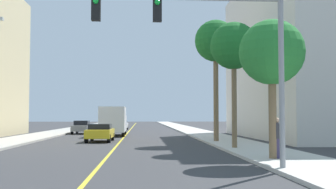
{
  "coord_description": "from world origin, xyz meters",
  "views": [
    {
      "loc": [
        1.69,
        -5.69,
        2.0
      ],
      "look_at": [
        3.04,
        15.64,
        3.11
      ],
      "focal_mm": 43.97,
      "sensor_mm": 36.0,
      "label": 1
    }
  ],
  "objects_px": {
    "car_gray": "(82,127)",
    "delivery_truck": "(114,120)",
    "traffic_signal_mast": "(205,34)",
    "palm_mid": "(234,47)",
    "pedestrian": "(277,138)",
    "palm_near": "(272,53)",
    "car_yellow": "(100,132)",
    "car_white": "(120,125)",
    "palm_far": "(216,42)"
  },
  "relations": [
    {
      "from": "pedestrian",
      "to": "car_gray",
      "type": "bearing_deg",
      "value": 176.78
    },
    {
      "from": "car_white",
      "to": "traffic_signal_mast",
      "type": "bearing_deg",
      "value": -80.48
    },
    {
      "from": "palm_near",
      "to": "car_gray",
      "type": "xyz_separation_m",
      "value": [
        -12.42,
        28.81,
        -3.99
      ]
    },
    {
      "from": "palm_far",
      "to": "delivery_truck",
      "type": "xyz_separation_m",
      "value": [
        -8.31,
        11.39,
        -5.92
      ]
    },
    {
      "from": "traffic_signal_mast",
      "to": "car_yellow",
      "type": "distance_m",
      "value": 18.95
    },
    {
      "from": "car_gray",
      "to": "delivery_truck",
      "type": "bearing_deg",
      "value": 127.62
    },
    {
      "from": "palm_far",
      "to": "car_yellow",
      "type": "xyz_separation_m",
      "value": [
        -8.69,
        2.1,
        -6.74
      ]
    },
    {
      "from": "car_yellow",
      "to": "delivery_truck",
      "type": "height_order",
      "value": "delivery_truck"
    },
    {
      "from": "car_gray",
      "to": "delivery_truck",
      "type": "xyz_separation_m",
      "value": [
        3.87,
        -4.99,
        0.79
      ]
    },
    {
      "from": "palm_near",
      "to": "delivery_truck",
      "type": "distance_m",
      "value": 25.5
    },
    {
      "from": "traffic_signal_mast",
      "to": "car_white",
      "type": "distance_m",
      "value": 43.78
    },
    {
      "from": "palm_near",
      "to": "pedestrian",
      "type": "height_order",
      "value": "palm_near"
    },
    {
      "from": "car_gray",
      "to": "delivery_truck",
      "type": "relative_size",
      "value": 0.61
    },
    {
      "from": "palm_near",
      "to": "car_yellow",
      "type": "bearing_deg",
      "value": 121.58
    },
    {
      "from": "traffic_signal_mast",
      "to": "palm_near",
      "type": "xyz_separation_m",
      "value": [
        3.43,
        3.11,
        -0.19
      ]
    },
    {
      "from": "palm_far",
      "to": "palm_mid",
      "type": "bearing_deg",
      "value": -90.45
    },
    {
      "from": "palm_far",
      "to": "car_gray",
      "type": "distance_m",
      "value": 21.49
    },
    {
      "from": "car_gray",
      "to": "car_yellow",
      "type": "xyz_separation_m",
      "value": [
        3.49,
        -14.28,
        -0.03
      ]
    },
    {
      "from": "palm_mid",
      "to": "palm_far",
      "type": "xyz_separation_m",
      "value": [
        0.05,
        6.21,
        1.39
      ]
    },
    {
      "from": "car_gray",
      "to": "car_yellow",
      "type": "bearing_deg",
      "value": 103.57
    },
    {
      "from": "palm_mid",
      "to": "car_white",
      "type": "relative_size",
      "value": 1.88
    },
    {
      "from": "delivery_truck",
      "to": "car_gray",
      "type": "bearing_deg",
      "value": 127.26
    },
    {
      "from": "palm_near",
      "to": "palm_mid",
      "type": "xyz_separation_m",
      "value": [
        -0.28,
        6.21,
        1.33
      ]
    },
    {
      "from": "traffic_signal_mast",
      "to": "palm_mid",
      "type": "bearing_deg",
      "value": 71.35
    },
    {
      "from": "traffic_signal_mast",
      "to": "car_yellow",
      "type": "relative_size",
      "value": 2.29
    },
    {
      "from": "palm_far",
      "to": "pedestrian",
      "type": "relative_size",
      "value": 5.08
    },
    {
      "from": "car_yellow",
      "to": "delivery_truck",
      "type": "bearing_deg",
      "value": 88.9
    },
    {
      "from": "palm_mid",
      "to": "car_yellow",
      "type": "bearing_deg",
      "value": 136.13
    },
    {
      "from": "car_yellow",
      "to": "delivery_truck",
      "type": "distance_m",
      "value": 9.33
    },
    {
      "from": "delivery_truck",
      "to": "car_white",
      "type": "bearing_deg",
      "value": 90.04
    },
    {
      "from": "palm_near",
      "to": "palm_mid",
      "type": "height_order",
      "value": "palm_mid"
    },
    {
      "from": "palm_mid",
      "to": "car_yellow",
      "type": "height_order",
      "value": "palm_mid"
    },
    {
      "from": "palm_mid",
      "to": "car_gray",
      "type": "relative_size",
      "value": 1.64
    },
    {
      "from": "palm_mid",
      "to": "pedestrian",
      "type": "distance_m",
      "value": 7.99
    },
    {
      "from": "palm_near",
      "to": "palm_mid",
      "type": "bearing_deg",
      "value": 92.61
    },
    {
      "from": "car_gray",
      "to": "traffic_signal_mast",
      "type": "bearing_deg",
      "value": 105.56
    },
    {
      "from": "traffic_signal_mast",
      "to": "car_gray",
      "type": "xyz_separation_m",
      "value": [
        -8.98,
        31.92,
        -4.18
      ]
    },
    {
      "from": "traffic_signal_mast",
      "to": "palm_far",
      "type": "height_order",
      "value": "palm_far"
    },
    {
      "from": "palm_near",
      "to": "car_yellow",
      "type": "relative_size",
      "value": 1.48
    },
    {
      "from": "traffic_signal_mast",
      "to": "car_gray",
      "type": "height_order",
      "value": "traffic_signal_mast"
    },
    {
      "from": "palm_far",
      "to": "car_white",
      "type": "xyz_separation_m",
      "value": [
        -8.47,
        27.73,
        -6.69
      ]
    },
    {
      "from": "palm_far",
      "to": "car_white",
      "type": "bearing_deg",
      "value": 106.99
    },
    {
      "from": "car_gray",
      "to": "car_white",
      "type": "distance_m",
      "value": 11.94
    },
    {
      "from": "pedestrian",
      "to": "palm_mid",
      "type": "bearing_deg",
      "value": 157.5
    },
    {
      "from": "delivery_truck",
      "to": "pedestrian",
      "type": "bearing_deg",
      "value": -70.35
    },
    {
      "from": "palm_far",
      "to": "car_yellow",
      "type": "bearing_deg",
      "value": 166.41
    },
    {
      "from": "car_yellow",
      "to": "pedestrian",
      "type": "xyz_separation_m",
      "value": [
        9.12,
        -14.5,
        0.31
      ]
    },
    {
      "from": "car_yellow",
      "to": "delivery_truck",
      "type": "relative_size",
      "value": 0.55
    },
    {
      "from": "palm_near",
      "to": "palm_far",
      "type": "xyz_separation_m",
      "value": [
        -0.24,
        12.42,
        2.72
      ]
    },
    {
      "from": "palm_far",
      "to": "car_gray",
      "type": "height_order",
      "value": "palm_far"
    }
  ]
}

